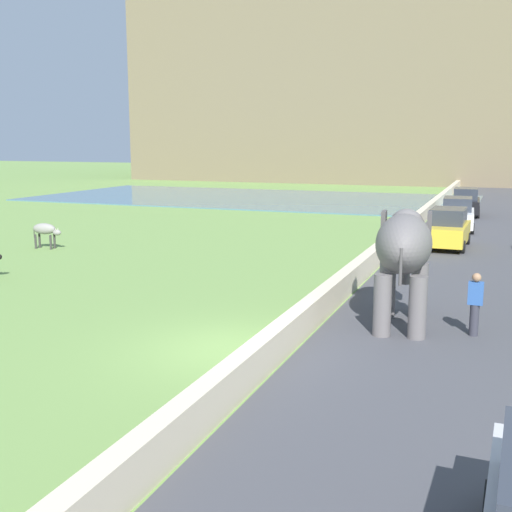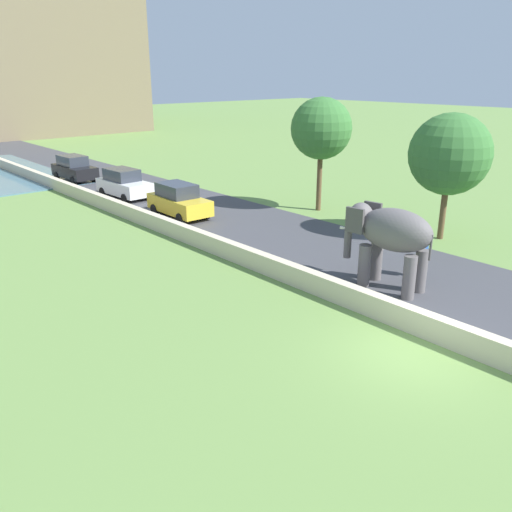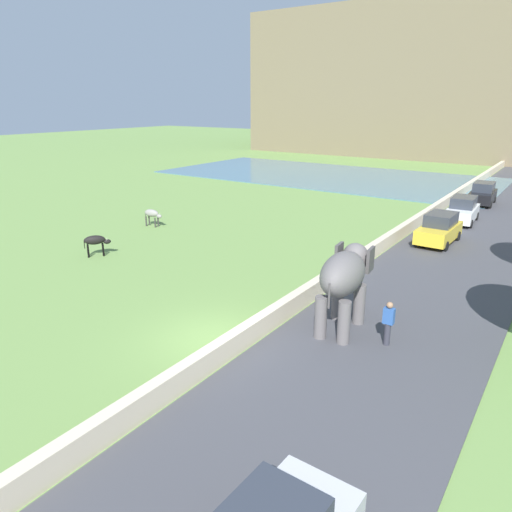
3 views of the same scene
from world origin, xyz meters
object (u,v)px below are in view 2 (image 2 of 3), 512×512
car_yellow (179,201)px  car_black (74,168)px  elephant (389,234)px  car_white (124,184)px  person_beside_elephant (422,257)px

car_yellow → car_black: size_ratio=0.99×
elephant → car_black: (0.02, 26.68, -1.14)m
elephant → car_white: elephant is taller
person_beside_elephant → car_white: size_ratio=0.40×
car_white → car_black: 7.32m
elephant → car_white: 19.40m
person_beside_elephant → car_white: 19.77m
person_beside_elephant → car_white: (-1.79, 19.69, 0.03)m
elephant → person_beside_elephant: elephant is taller
person_beside_elephant → car_black: 27.07m
car_white → car_yellow: bearing=-90.0°
car_yellow → car_white: 6.06m
car_yellow → elephant: bearing=-90.1°
person_beside_elephant → car_yellow: (-1.79, 13.62, 0.03)m
car_white → car_black: bearing=90.0°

